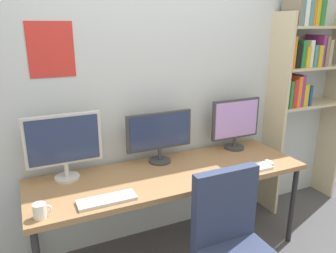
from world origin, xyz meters
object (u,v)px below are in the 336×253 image
Objects in this scene: keyboard_right at (249,169)px; bookshelf at (304,75)px; monitor_left at (64,143)px; monitor_right at (236,122)px; desk at (171,178)px; keyboard_left at (107,200)px; computer_mouse at (269,162)px; monitor_center at (160,134)px; coffee_mug at (40,211)px.

bookshelf is at bearing 25.45° from keyboard_right.
monitor_right is (1.48, -0.00, -0.02)m from monitor_left.
desk is at bearing -171.43° from bookshelf.
keyboard_left is 3.91× the size of computer_mouse.
monitor_center is (-1.53, -0.02, -0.38)m from bookshelf.
bookshelf is 1.57m from monitor_center.
monitor_left is 1.42× the size of keyboard_left.
computer_mouse is at bearing -83.84° from monitor_right.
computer_mouse is 0.91× the size of coffee_mug.
desk is at bearing -16.00° from monitor_left.
monitor_right is at bearing 0.00° from monitor_center.
monitor_left reaches higher than keyboard_left.
coffee_mug is at bearing -169.09° from bookshelf.
keyboard_left and keyboard_right have the same top height.
monitor_center is at bearing 152.19° from computer_mouse.
monitor_right reaches higher than keyboard_left.
desk is 3.84× the size of monitor_center.
monitor_center is 0.74m from monitor_right.
coffee_mug reaches higher than desk.
bookshelf is at bearing 12.43° from keyboard_left.
monitor_left is at bearing 161.21° from keyboard_right.
monitor_left reaches higher than desk.
desk is 5.65× the size of keyboard_left.
keyboard_right reaches higher than desk.
monitor_left is at bearing 180.00° from monitor_center.
coffee_mug is (-1.74, -0.05, 0.03)m from computer_mouse.
computer_mouse is (0.78, -0.41, -0.22)m from monitor_center.
monitor_right is at bearing 16.00° from desk.
desk is 22.09× the size of computer_mouse.
monitor_right is at bearing 15.19° from coffee_mug.
coffee_mug is at bearing -154.31° from monitor_center.
keyboard_right is at bearing -154.55° from bookshelf.
keyboard_left is at bearing -167.57° from bookshelf.
computer_mouse reaches higher than keyboard_left.
monitor_right is at bearing 18.79° from keyboard_left.
keyboard_right is (1.30, -0.44, -0.26)m from monitor_left.
desk is 0.36m from monitor_center.
computer_mouse is (0.22, 0.03, 0.01)m from keyboard_right.
coffee_mug is at bearing -164.81° from monitor_right.
monitor_center is 1.08m from coffee_mug.
keyboard_left is at bearing -67.83° from monitor_left.
keyboard_left is at bearing 2.72° from coffee_mug.
monitor_center is at bearing 141.70° from keyboard_right.
keyboard_right is (-0.97, -0.46, -0.61)m from bookshelf.
bookshelf is at bearing 8.57° from desk.
keyboard_left is (-1.30, -0.44, -0.24)m from monitor_right.
monitor_center is 1.43× the size of keyboard_right.
computer_mouse reaches higher than keyboard_right.
keyboard_left is 1.35m from computer_mouse.
bookshelf is 2.60m from coffee_mug.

